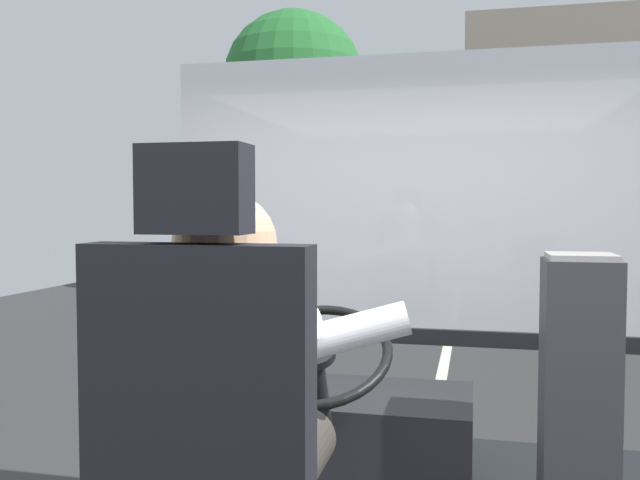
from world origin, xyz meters
name	(u,v)px	position (x,y,z in m)	size (l,w,h in m)	color
ground	(452,325)	(0.00, 8.80, -0.02)	(18.00, 44.00, 0.06)	#323232
bus_driver	(235,398)	(-0.22, -0.35, 1.38)	(0.80, 0.56, 0.77)	#332D28
steering_console	(338,434)	(-0.22, 0.87, 0.88)	(1.10, 0.99, 0.80)	black
fare_box	(578,399)	(0.69, 0.62, 1.17)	(0.25, 0.25, 1.01)	#333338
windshield_panel	(409,231)	(0.00, 1.62, 1.71)	(2.50, 0.08, 1.48)	silver
street_tree	(294,83)	(-3.41, 11.91, 4.42)	(2.94, 2.94, 5.92)	#4C3828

